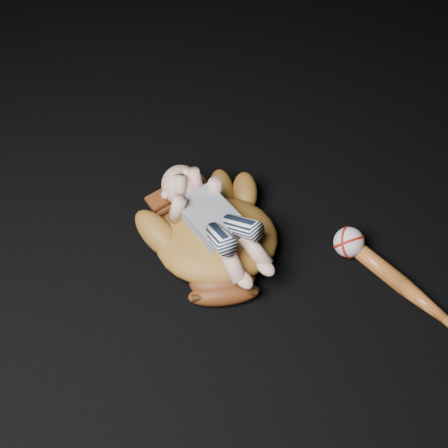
{
  "coord_description": "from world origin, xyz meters",
  "views": [
    {
      "loc": [
        -0.42,
        -0.62,
        1.09
      ],
      "look_at": [
        -0.07,
        0.21,
        0.07
      ],
      "focal_mm": 45.0,
      "sensor_mm": 36.0,
      "label": 1
    }
  ],
  "objects": [
    {
      "name": "baseball_glove",
      "position": [
        -0.1,
        0.19,
        0.07
      ],
      "size": [
        0.47,
        0.51,
        0.13
      ],
      "primitive_type": null,
      "rotation": [
        0.0,
        0.0,
        -0.27
      ],
      "color": "brown",
      "rests_on": "ground"
    },
    {
      "name": "baseball_bat",
      "position": [
        0.26,
        -0.11,
        0.02
      ],
      "size": [
        0.16,
        0.44,
        0.04
      ],
      "primitive_type": null,
      "rotation": [
        0.0,
        0.0,
        0.28
      ],
      "color": "#A95720",
      "rests_on": "ground"
    },
    {
      "name": "baseball",
      "position": [
        0.2,
        0.06,
        0.04
      ],
      "size": [
        0.1,
        0.1,
        0.08
      ],
      "primitive_type": "sphere",
      "rotation": [
        0.0,
        0.0,
        0.33
      ],
      "color": "silver",
      "rests_on": "ground"
    },
    {
      "name": "newborn_baby",
      "position": [
        -0.1,
        0.18,
        0.12
      ],
      "size": [
        0.25,
        0.4,
        0.15
      ],
      "primitive_type": null,
      "rotation": [
        0.0,
        0.0,
        0.21
      ],
      "color": "#D69D8A",
      "rests_on": "baseball_glove"
    }
  ]
}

